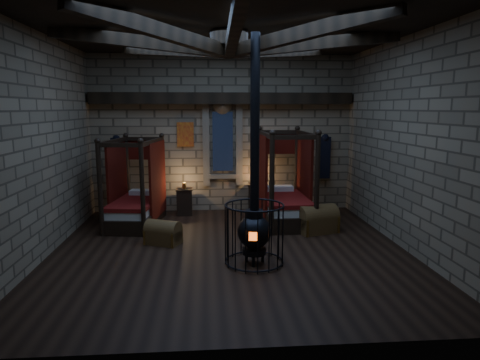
{
  "coord_description": "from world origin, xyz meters",
  "views": [
    {
      "loc": [
        -0.44,
        -8.12,
        2.8
      ],
      "look_at": [
        0.25,
        0.6,
        1.32
      ],
      "focal_mm": 32.0,
      "sensor_mm": 36.0,
      "label": 1
    }
  ],
  "objects": [
    {
      "name": "trunk_right",
      "position": [
        2.05,
        1.15,
        0.29
      ],
      "size": [
        1.01,
        0.81,
        0.65
      ],
      "rotation": [
        0.0,
        0.0,
        0.32
      ],
      "color": "brown",
      "rests_on": "ground"
    },
    {
      "name": "bed_left",
      "position": [
        -2.16,
        2.18,
        0.51
      ],
      "size": [
        1.3,
        2.1,
        2.07
      ],
      "rotation": [
        0.0,
        0.0,
        -0.14
      ],
      "color": "black",
      "rests_on": "ground"
    },
    {
      "name": "nightstand_left",
      "position": [
        -1.04,
        3.02,
        0.36
      ],
      "size": [
        0.45,
        0.43,
        0.86
      ],
      "rotation": [
        0.0,
        0.0,
        0.02
      ],
      "color": "black",
      "rests_on": "ground"
    },
    {
      "name": "bed_right",
      "position": [
        1.47,
        2.1,
        0.55
      ],
      "size": [
        1.16,
        2.15,
        2.23
      ],
      "rotation": [
        0.0,
        0.0,
        0.02
      ],
      "color": "black",
      "rests_on": "ground"
    },
    {
      "name": "room",
      "position": [
        -0.0,
        0.09,
        3.74
      ],
      "size": [
        7.02,
        7.02,
        4.29
      ],
      "color": "black",
      "rests_on": "ground"
    },
    {
      "name": "stove",
      "position": [
        0.4,
        -0.72,
        0.65
      ],
      "size": [
        1.08,
        1.08,
        4.05
      ],
      "rotation": [
        0.0,
        0.0,
        -0.18
      ],
      "color": "black",
      "rests_on": "ground"
    },
    {
      "name": "trunk_left",
      "position": [
        -1.36,
        0.56,
        0.23
      ],
      "size": [
        0.81,
        0.69,
        0.51
      ],
      "rotation": [
        0.0,
        0.0,
        -0.42
      ],
      "color": "brown",
      "rests_on": "ground"
    },
    {
      "name": "nightstand_right",
      "position": [
        0.92,
        3.1,
        0.41
      ],
      "size": [
        0.57,
        0.55,
        0.87
      ],
      "rotation": [
        0.0,
        0.0,
        -0.17
      ],
      "color": "black",
      "rests_on": "ground"
    }
  ]
}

